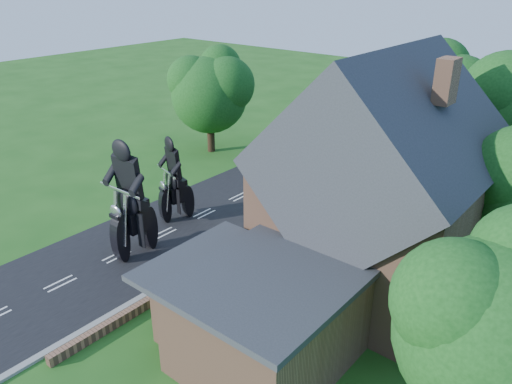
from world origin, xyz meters
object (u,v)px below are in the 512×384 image
Objects in this scene: house at (380,193)px; annex at (265,318)px; motorcycle_follow at (177,207)px; garden_wall at (250,242)px; motorcycle_lead at (135,238)px.

annex is at bearing -95.24° from house.
house is 11.87m from motorcycle_follow.
motorcycle_lead is at bearing -131.52° from garden_wall.
motorcycle_follow is (-5.03, -0.38, 0.52)m from garden_wall.
motorcycle_lead is (-9.93, -5.23, -3.45)m from house.
annex reaches higher than garden_wall.
annex is 4.54× the size of motorcycle_follow.
house is at bearing -155.83° from motorcycle_follow.
annex is 3.69× the size of motorcycle_lead.
garden_wall is at bearing -132.26° from motorcycle_lead.
motorcycle_follow is (-11.22, -1.38, -3.62)m from house.
house reaches higher than garden_wall.
motorcycle_lead is (-3.74, -4.23, 0.69)m from garden_wall.
house is 7.30m from annex.
motorcycle_lead reaches higher than garden_wall.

